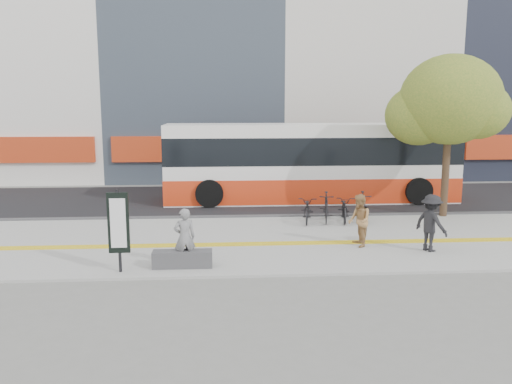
{
  "coord_description": "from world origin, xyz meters",
  "views": [
    {
      "loc": [
        -1.51,
        -14.79,
        4.43
      ],
      "look_at": [
        -0.39,
        2.0,
        1.57
      ],
      "focal_mm": 36.36,
      "sensor_mm": 36.0,
      "label": 1
    }
  ],
  "objects": [
    {
      "name": "pedestrian_dark",
      "position": [
        4.7,
        -0.11,
        0.94
      ],
      "size": [
        1.09,
        1.28,
        1.72
      ],
      "primitive_type": "imported",
      "rotation": [
        0.0,
        0.0,
        2.06
      ],
      "color": "black",
      "rests_on": "sidewalk"
    },
    {
      "name": "signboard",
      "position": [
        -4.2,
        -1.51,
        1.37
      ],
      "size": [
        0.55,
        0.1,
        2.2
      ],
      "color": "black",
      "rests_on": "sidewalk"
    },
    {
      "name": "ground",
      "position": [
        0.0,
        0.0,
        0.0
      ],
      "size": [
        120.0,
        120.0,
        0.0
      ],
      "primitive_type": "plane",
      "color": "slate",
      "rests_on": "ground"
    },
    {
      "name": "bench",
      "position": [
        -2.6,
        -1.2,
        0.3
      ],
      "size": [
        1.6,
        0.45,
        0.45
      ],
      "primitive_type": "cube",
      "color": "#3B3C3E",
      "rests_on": "sidewalk"
    },
    {
      "name": "street",
      "position": [
        0.0,
        9.0,
        0.03
      ],
      "size": [
        40.0,
        8.0,
        0.06
      ],
      "primitive_type": "cube",
      "color": "black",
      "rests_on": "ground"
    },
    {
      "name": "street_tree",
      "position": [
        7.18,
        4.82,
        4.51
      ],
      "size": [
        4.4,
        3.8,
        6.31
      ],
      "color": "#3B2B1A",
      "rests_on": "sidewalk"
    },
    {
      "name": "tactile_strip",
      "position": [
        0.0,
        1.0,
        0.09
      ],
      "size": [
        40.0,
        0.45,
        0.01
      ],
      "primitive_type": "cube",
      "color": "yellow",
      "rests_on": "sidewalk"
    },
    {
      "name": "sidewalk",
      "position": [
        0.0,
        1.5,
        0.04
      ],
      "size": [
        40.0,
        7.0,
        0.08
      ],
      "primitive_type": "cube",
      "color": "gray",
      "rests_on": "ground"
    },
    {
      "name": "pedestrian_tan",
      "position": [
        2.7,
        0.54,
        0.89
      ],
      "size": [
        0.65,
        0.82,
        1.63
      ],
      "primitive_type": "imported",
      "rotation": [
        0.0,
        0.0,
        -1.53
      ],
      "color": "#A17747",
      "rests_on": "sidewalk"
    },
    {
      "name": "seated_woman",
      "position": [
        -2.53,
        -1.11,
        0.88
      ],
      "size": [
        0.66,
        0.51,
        1.6
      ],
      "primitive_type": "imported",
      "rotation": [
        0.0,
        0.0,
        3.38
      ],
      "color": "black",
      "rests_on": "sidewalk"
    },
    {
      "name": "bicycle_row",
      "position": [
        2.69,
        4.0,
        0.6
      ],
      "size": [
        3.01,
        1.96,
        1.09
      ],
      "color": "black",
      "rests_on": "sidewalk"
    },
    {
      "name": "bus",
      "position": [
        2.53,
        8.5,
        1.7
      ],
      "size": [
        13.12,
        3.11,
        3.49
      ],
      "color": "white",
      "rests_on": "street"
    },
    {
      "name": "curb",
      "position": [
        0.0,
        5.0,
        0.07
      ],
      "size": [
        40.0,
        0.25,
        0.14
      ],
      "primitive_type": "cube",
      "color": "#3B3C3E",
      "rests_on": "ground"
    }
  ]
}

